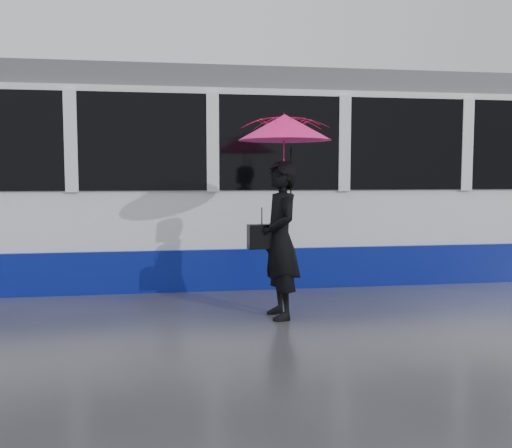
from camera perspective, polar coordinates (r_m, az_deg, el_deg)
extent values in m
plane|color=#2E2E34|center=(7.33, -8.57, -8.73)|extent=(90.00, 90.00, 0.00)
cube|color=#3F3D38|center=(9.07, -8.65, -6.03)|extent=(34.00, 0.07, 0.02)
cube|color=#3F3D38|center=(10.49, -8.69, -4.55)|extent=(34.00, 0.07, 0.02)
cube|color=white|center=(10.14, 9.36, 3.72)|extent=(24.00, 2.40, 2.95)
cube|color=navy|center=(10.23, 9.27, -3.09)|extent=(24.00, 2.56, 0.62)
cube|color=black|center=(10.15, 9.41, 7.54)|extent=(23.00, 2.48, 1.40)
cube|color=#525459|center=(10.24, 9.49, 12.99)|extent=(23.60, 2.20, 0.35)
imported|color=black|center=(6.83, 2.43, -1.62)|extent=(0.53, 0.74, 1.89)
imported|color=#EE1480|center=(6.81, 2.88, 7.16)|extent=(1.14, 1.16, 0.94)
cone|color=#EE1480|center=(6.83, 2.89, 9.63)|extent=(1.23, 1.23, 0.31)
cylinder|color=black|center=(6.84, 2.90, 11.11)|extent=(0.01, 0.01, 0.07)
cylinder|color=black|center=(6.84, 3.50, 4.18)|extent=(0.02, 0.02, 0.83)
cube|color=black|center=(6.81, 0.58, -1.26)|extent=(0.35, 0.18, 0.29)
cylinder|color=black|center=(6.79, 0.58, 0.72)|extent=(0.01, 0.01, 0.18)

